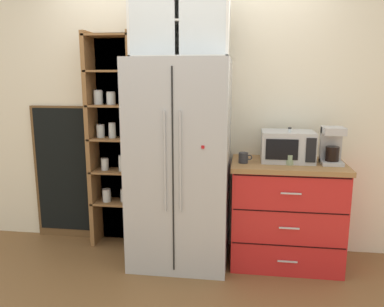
{
  "coord_description": "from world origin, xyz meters",
  "views": [
    {
      "loc": [
        0.55,
        -3.18,
        1.62
      ],
      "look_at": [
        0.1,
        0.0,
        0.97
      ],
      "focal_mm": 35.8,
      "sensor_mm": 36.0,
      "label": 1
    }
  ],
  "objects": [
    {
      "name": "ground_plane",
      "position": [
        0.0,
        0.0,
        0.0
      ],
      "size": [
        10.59,
        10.59,
        0.0
      ],
      "primitive_type": "plane",
      "color": "brown"
    },
    {
      "name": "wall_back_cream",
      "position": [
        0.0,
        0.4,
        1.27
      ],
      "size": [
        4.9,
        0.1,
        2.55
      ],
      "primitive_type": "cube",
      "color": "silver",
      "rests_on": "ground"
    },
    {
      "name": "pantry_shelf_column",
      "position": [
        -0.69,
        0.29,
        1.03
      ],
      "size": [
        0.49,
        0.28,
        2.02
      ],
      "color": "brown",
      "rests_on": "ground"
    },
    {
      "name": "coffee_maker",
      "position": [
        1.26,
        0.07,
        1.06
      ],
      "size": [
        0.17,
        0.2,
        0.31
      ],
      "color": "#B7B7BC",
      "rests_on": "counter_cabinet"
    },
    {
      "name": "refrigerator",
      "position": [
        0.0,
        0.0,
        0.88
      ],
      "size": [
        0.83,
        0.72,
        1.77
      ],
      "color": "#B7BABF",
      "rests_on": "ground"
    },
    {
      "name": "counter_cabinet",
      "position": [
        0.92,
        0.07,
        0.45
      ],
      "size": [
        0.95,
        0.6,
        0.91
      ],
      "color": "red",
      "rests_on": "ground"
    },
    {
      "name": "bottle_clear",
      "position": [
        0.92,
        0.07,
        1.04
      ],
      "size": [
        0.07,
        0.07,
        0.3
      ],
      "color": "silver",
      "rests_on": "counter_cabinet"
    },
    {
      "name": "chalkboard_menu",
      "position": [
        -1.25,
        0.33,
        0.67
      ],
      "size": [
        0.6,
        0.04,
        1.34
      ],
      "color": "brown",
      "rests_on": "ground"
    },
    {
      "name": "mug_sage",
      "position": [
        0.92,
        -0.01,
        0.95
      ],
      "size": [
        0.12,
        0.08,
        0.09
      ],
      "color": "#8CA37F",
      "rests_on": "counter_cabinet"
    },
    {
      "name": "microwave",
      "position": [
        0.91,
        0.11,
        1.04
      ],
      "size": [
        0.44,
        0.33,
        0.26
      ],
      "color": "#B7BABF",
      "rests_on": "counter_cabinet"
    },
    {
      "name": "upper_cabinet",
      "position": [
        0.0,
        0.05,
        2.05
      ],
      "size": [
        0.8,
        0.32,
        0.57
      ],
      "color": "silver",
      "rests_on": "refrigerator"
    },
    {
      "name": "mug_charcoal",
      "position": [
        0.54,
        -0.01,
        0.95
      ],
      "size": [
        0.11,
        0.08,
        0.09
      ],
      "color": "#2D2D33",
      "rests_on": "counter_cabinet"
    }
  ]
}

